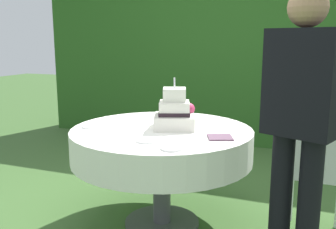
{
  "coord_description": "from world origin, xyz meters",
  "views": [
    {
      "loc": [
        0.97,
        -2.4,
        1.34
      ],
      "look_at": [
        0.04,
        0.02,
        0.83
      ],
      "focal_mm": 40.15,
      "sensor_mm": 36.0,
      "label": 1
    }
  ],
  "objects_px": {
    "cake_table": "(162,144)",
    "serving_plate_far": "(147,141)",
    "serving_plate_near": "(89,127)",
    "garden_chair": "(318,164)",
    "standing_person": "(300,120)",
    "serving_plate_left": "(172,148)",
    "napkin_stack": "(220,137)",
    "wedding_cake": "(175,113)"
  },
  "relations": [
    {
      "from": "cake_table",
      "to": "serving_plate_far",
      "type": "bearing_deg",
      "value": -82.95
    },
    {
      "from": "cake_table",
      "to": "serving_plate_far",
      "type": "xyz_separation_m",
      "value": [
        0.04,
        -0.36,
        0.12
      ]
    },
    {
      "from": "cake_table",
      "to": "serving_plate_near",
      "type": "distance_m",
      "value": 0.54
    },
    {
      "from": "serving_plate_near",
      "to": "garden_chair",
      "type": "bearing_deg",
      "value": 11.14
    },
    {
      "from": "cake_table",
      "to": "standing_person",
      "type": "height_order",
      "value": "standing_person"
    },
    {
      "from": "serving_plate_left",
      "to": "garden_chair",
      "type": "relative_size",
      "value": 0.15
    },
    {
      "from": "cake_table",
      "to": "garden_chair",
      "type": "xyz_separation_m",
      "value": [
        1.05,
        0.15,
        -0.07
      ]
    },
    {
      "from": "napkin_stack",
      "to": "garden_chair",
      "type": "xyz_separation_m",
      "value": [
        0.6,
        0.26,
        -0.19
      ]
    },
    {
      "from": "cake_table",
      "to": "standing_person",
      "type": "relative_size",
      "value": 0.8
    },
    {
      "from": "wedding_cake",
      "to": "garden_chair",
      "type": "bearing_deg",
      "value": 5.83
    },
    {
      "from": "serving_plate_left",
      "to": "garden_chair",
      "type": "bearing_deg",
      "value": 37.28
    },
    {
      "from": "standing_person",
      "to": "napkin_stack",
      "type": "bearing_deg",
      "value": 151.98
    },
    {
      "from": "standing_person",
      "to": "wedding_cake",
      "type": "bearing_deg",
      "value": 153.54
    },
    {
      "from": "cake_table",
      "to": "serving_plate_near",
      "type": "relative_size",
      "value": 11.69
    },
    {
      "from": "serving_plate_far",
      "to": "garden_chair",
      "type": "bearing_deg",
      "value": 26.88
    },
    {
      "from": "serving_plate_far",
      "to": "serving_plate_left",
      "type": "distance_m",
      "value": 0.23
    },
    {
      "from": "standing_person",
      "to": "serving_plate_left",
      "type": "bearing_deg",
      "value": -172.54
    },
    {
      "from": "napkin_stack",
      "to": "standing_person",
      "type": "distance_m",
      "value": 0.58
    },
    {
      "from": "wedding_cake",
      "to": "napkin_stack",
      "type": "relative_size",
      "value": 2.35
    },
    {
      "from": "cake_table",
      "to": "wedding_cake",
      "type": "bearing_deg",
      "value": 33.13
    },
    {
      "from": "serving_plate_far",
      "to": "serving_plate_near",
      "type": "bearing_deg",
      "value": 159.57
    },
    {
      "from": "serving_plate_left",
      "to": "standing_person",
      "type": "distance_m",
      "value": 0.71
    },
    {
      "from": "standing_person",
      "to": "garden_chair",
      "type": "bearing_deg",
      "value": 77.1
    },
    {
      "from": "wedding_cake",
      "to": "serving_plate_near",
      "type": "height_order",
      "value": "wedding_cake"
    },
    {
      "from": "wedding_cake",
      "to": "garden_chair",
      "type": "xyz_separation_m",
      "value": [
        0.97,
        0.1,
        -0.29
      ]
    },
    {
      "from": "serving_plate_far",
      "to": "garden_chair",
      "type": "height_order",
      "value": "garden_chair"
    },
    {
      "from": "garden_chair",
      "to": "serving_plate_near",
      "type": "bearing_deg",
      "value": -168.86
    },
    {
      "from": "serving_plate_near",
      "to": "napkin_stack",
      "type": "relative_size",
      "value": 0.72
    },
    {
      "from": "napkin_stack",
      "to": "garden_chair",
      "type": "height_order",
      "value": "garden_chair"
    },
    {
      "from": "serving_plate_near",
      "to": "garden_chair",
      "type": "height_order",
      "value": "garden_chair"
    },
    {
      "from": "serving_plate_near",
      "to": "serving_plate_left",
      "type": "bearing_deg",
      "value": -22.09
    },
    {
      "from": "serving_plate_near",
      "to": "serving_plate_left",
      "type": "xyz_separation_m",
      "value": [
        0.75,
        -0.3,
        0.0
      ]
    },
    {
      "from": "cake_table",
      "to": "wedding_cake",
      "type": "height_order",
      "value": "wedding_cake"
    },
    {
      "from": "serving_plate_left",
      "to": "napkin_stack",
      "type": "bearing_deg",
      "value": 59.76
    },
    {
      "from": "serving_plate_near",
      "to": "serving_plate_far",
      "type": "bearing_deg",
      "value": -20.43
    },
    {
      "from": "napkin_stack",
      "to": "garden_chair",
      "type": "bearing_deg",
      "value": 23.81
    },
    {
      "from": "garden_chair",
      "to": "standing_person",
      "type": "xyz_separation_m",
      "value": [
        -0.12,
        -0.52,
        0.39
      ]
    },
    {
      "from": "serving_plate_near",
      "to": "garden_chair",
      "type": "distance_m",
      "value": 1.59
    },
    {
      "from": "serving_plate_far",
      "to": "garden_chair",
      "type": "distance_m",
      "value": 1.14
    },
    {
      "from": "napkin_stack",
      "to": "wedding_cake",
      "type": "bearing_deg",
      "value": 155.65
    },
    {
      "from": "serving_plate_left",
      "to": "garden_chair",
      "type": "distance_m",
      "value": 1.02
    },
    {
      "from": "serving_plate_near",
      "to": "garden_chair",
      "type": "relative_size",
      "value": 0.12
    }
  ]
}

